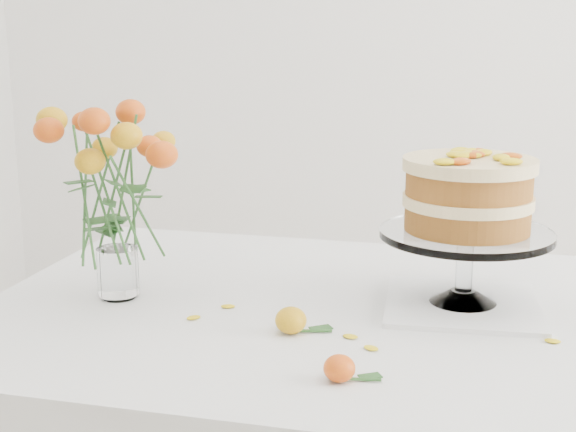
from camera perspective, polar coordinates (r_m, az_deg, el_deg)
name	(u,v)px	position (r m, az deg, el deg)	size (l,w,h in m)	color
table	(373,353)	(1.49, 6.09, -9.65)	(1.43, 0.93, 0.76)	tan
napkin	(462,304)	(1.50, 12.29, -6.13)	(0.27, 0.27, 0.01)	white
cake_stand	(468,202)	(1.45, 12.66, 0.95)	(0.31, 0.31, 0.28)	silver
rose_vase	(113,179)	(1.49, -12.32, 2.57)	(0.33, 0.33, 0.39)	silver
loose_rose_near	(291,320)	(1.34, 0.22, -7.44)	(0.09, 0.05, 0.04)	orange
loose_rose_far	(340,368)	(1.17, 3.70, -10.76)	(0.08, 0.05, 0.04)	#E35E0B
stray_petal_a	(297,323)	(1.38, 0.61, -7.60)	(0.03, 0.02, 0.00)	yellow
stray_petal_b	(350,337)	(1.33, 4.45, -8.55)	(0.03, 0.02, 0.00)	yellow
stray_petal_c	(371,348)	(1.29, 5.92, -9.33)	(0.03, 0.02, 0.00)	yellow
stray_petal_d	(228,306)	(1.47, -4.29, -6.43)	(0.03, 0.02, 0.00)	yellow
stray_petal_e	(194,318)	(1.42, -6.74, -7.20)	(0.03, 0.02, 0.00)	yellow
stray_petal_f	(553,341)	(1.37, 18.30, -8.45)	(0.03, 0.02, 0.00)	yellow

